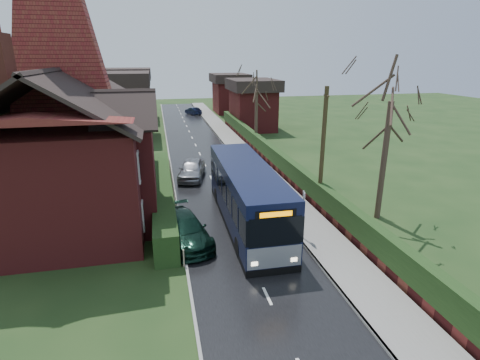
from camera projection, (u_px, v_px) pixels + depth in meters
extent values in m
plane|color=#31471E|center=(237.00, 232.00, 20.86)|extent=(140.00, 140.00, 0.00)
cube|color=black|center=(211.00, 178.00, 30.13)|extent=(6.00, 100.00, 0.02)
cube|color=slate|center=(262.00, 174.00, 30.98)|extent=(2.50, 100.00, 0.14)
cube|color=gray|center=(248.00, 175.00, 30.73)|extent=(0.12, 100.00, 0.14)
cube|color=gray|center=(173.00, 180.00, 29.49)|extent=(0.12, 100.00, 0.10)
cube|color=black|center=(163.00, 194.00, 24.45)|extent=(1.20, 16.00, 1.60)
cube|color=maroon|center=(280.00, 170.00, 31.22)|extent=(0.30, 50.00, 0.60)
cube|color=black|center=(280.00, 160.00, 30.94)|extent=(0.60, 50.00, 1.20)
cube|color=maroon|center=(75.00, 166.00, 22.71)|extent=(8.00, 14.00, 6.00)
cube|color=maroon|center=(132.00, 177.00, 20.65)|extent=(2.50, 4.00, 6.00)
cube|color=brown|center=(90.00, 58.00, 24.67)|extent=(0.90, 1.40, 2.20)
cube|color=silver|center=(143.00, 214.00, 19.35)|extent=(0.08, 1.20, 1.60)
cube|color=black|center=(144.00, 214.00, 19.35)|extent=(0.03, 0.95, 1.35)
cube|color=silver|center=(139.00, 165.00, 18.53)|extent=(0.08, 1.20, 1.60)
cube|color=black|center=(140.00, 165.00, 18.54)|extent=(0.03, 0.95, 1.35)
cube|color=silver|center=(145.00, 188.00, 23.06)|extent=(0.08, 1.20, 1.60)
cube|color=black|center=(145.00, 188.00, 23.06)|extent=(0.03, 0.95, 1.35)
cube|color=silver|center=(141.00, 147.00, 22.24)|extent=(0.08, 1.20, 1.60)
cube|color=black|center=(142.00, 147.00, 22.24)|extent=(0.03, 0.95, 1.35)
cube|color=silver|center=(146.00, 170.00, 26.76)|extent=(0.08, 1.20, 1.60)
cube|color=black|center=(147.00, 170.00, 26.77)|extent=(0.03, 0.95, 1.35)
cube|color=silver|center=(143.00, 134.00, 25.94)|extent=(0.08, 1.20, 1.60)
cube|color=black|center=(144.00, 134.00, 25.95)|extent=(0.03, 0.95, 1.35)
cube|color=silver|center=(147.00, 161.00, 29.08)|extent=(0.08, 1.20, 1.60)
cube|color=black|center=(147.00, 161.00, 29.09)|extent=(0.03, 0.95, 1.35)
cube|color=silver|center=(144.00, 128.00, 28.26)|extent=(0.08, 1.20, 1.60)
cube|color=black|center=(144.00, 128.00, 28.27)|extent=(0.03, 0.95, 1.35)
cube|color=black|center=(246.00, 208.00, 21.74)|extent=(2.75, 11.44, 1.18)
cube|color=black|center=(246.00, 188.00, 21.36)|extent=(2.77, 11.44, 1.24)
cube|color=black|center=(247.00, 172.00, 21.05)|extent=(2.75, 11.44, 0.68)
cube|color=black|center=(246.00, 220.00, 21.98)|extent=(2.75, 11.44, 0.36)
cube|color=gray|center=(274.00, 257.00, 16.49)|extent=(2.49, 0.15, 1.04)
cube|color=black|center=(275.00, 232.00, 16.07)|extent=(2.33, 0.11, 1.35)
cube|color=black|center=(276.00, 214.00, 15.81)|extent=(1.81, 0.10, 0.36)
cube|color=#FF8C00|center=(276.00, 214.00, 15.78)|extent=(1.43, 0.06, 0.23)
cube|color=black|center=(274.00, 271.00, 16.71)|extent=(2.54, 0.17, 0.31)
cube|color=#FFF2CC|center=(255.00, 264.00, 16.33)|extent=(0.29, 0.05, 0.19)
cube|color=#FFF2CC|center=(294.00, 260.00, 16.68)|extent=(0.29, 0.05, 0.19)
cylinder|color=black|center=(239.00, 247.00, 18.27)|extent=(0.30, 1.00, 1.00)
cylinder|color=black|center=(285.00, 242.00, 18.72)|extent=(0.30, 1.00, 1.00)
cylinder|color=black|center=(217.00, 195.00, 25.05)|extent=(0.30, 1.00, 1.00)
cylinder|color=black|center=(251.00, 193.00, 25.50)|extent=(0.30, 1.00, 1.00)
imported|color=#A2A2A6|center=(192.00, 169.00, 29.84)|extent=(2.88, 4.84, 1.55)
imported|color=black|center=(185.00, 229.00, 19.57)|extent=(3.03, 5.34, 1.46)
imported|color=black|center=(193.00, 111.00, 62.55)|extent=(2.66, 3.84, 1.20)
cylinder|color=slate|center=(303.00, 216.00, 19.59)|extent=(0.08, 0.08, 2.76)
cube|color=white|center=(304.00, 195.00, 19.22)|extent=(0.15, 0.42, 0.32)
cube|color=white|center=(304.00, 202.00, 19.35)|extent=(0.13, 0.38, 0.28)
cylinder|color=#312815|center=(323.00, 151.00, 22.79)|extent=(0.26, 0.26, 7.71)
cube|color=#312815|center=(326.00, 96.00, 21.75)|extent=(0.26, 0.99, 0.09)
cylinder|color=#3A2A22|center=(384.00, 162.00, 21.69)|extent=(0.34, 0.34, 6.99)
cylinder|color=#392C22|center=(256.00, 121.00, 38.49)|extent=(0.32, 0.32, 5.94)
cylinder|color=#31281D|center=(63.00, 126.00, 33.76)|extent=(0.31, 0.31, 6.74)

